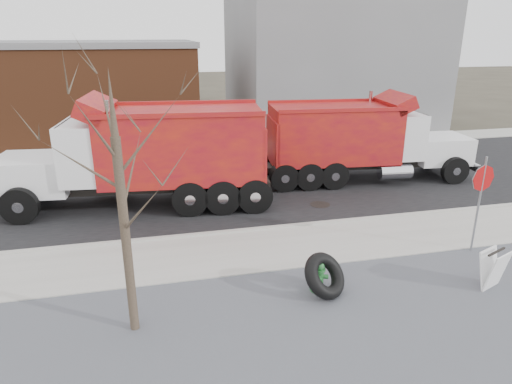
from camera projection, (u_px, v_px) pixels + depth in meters
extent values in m
plane|color=#383328|center=(258.00, 255.00, 12.39)|extent=(120.00, 120.00, 0.00)
cube|color=slate|center=(298.00, 333.00, 9.17)|extent=(60.00, 5.00, 0.03)
cube|color=#9E9B93|center=(256.00, 250.00, 12.61)|extent=(60.00, 2.50, 0.06)
cube|color=#9E9B93|center=(246.00, 230.00, 13.79)|extent=(60.00, 0.15, 0.11)
cube|color=black|center=(222.00, 184.00, 18.17)|extent=(60.00, 9.40, 0.02)
cube|color=#9E9B93|center=(204.00, 149.00, 23.40)|extent=(60.00, 2.00, 0.06)
cube|color=gray|center=(329.00, 60.00, 29.52)|extent=(12.00, 10.00, 8.00)
cube|color=brown|center=(10.00, 94.00, 25.03)|extent=(20.00, 8.00, 5.00)
cube|color=gray|center=(1.00, 43.00, 24.15)|extent=(20.20, 8.20, 0.30)
cylinder|color=#382D23|center=(126.00, 240.00, 8.65)|extent=(0.18, 0.18, 4.00)
cone|color=#382D23|center=(112.00, 102.00, 7.79)|extent=(0.14, 0.14, 1.20)
cylinder|color=#2C7338|center=(318.00, 290.00, 10.68)|extent=(0.41, 0.41, 0.06)
cylinder|color=#2C7338|center=(319.00, 279.00, 10.58)|extent=(0.21, 0.21, 0.56)
cylinder|color=#2C7338|center=(319.00, 270.00, 10.50)|extent=(0.28, 0.28, 0.05)
sphere|color=#2C7338|center=(320.00, 266.00, 10.47)|extent=(0.22, 0.22, 0.22)
cylinder|color=#2C7338|center=(320.00, 263.00, 10.44)|extent=(0.05, 0.05, 0.06)
cylinder|color=#2C7338|center=(312.00, 276.00, 10.58)|extent=(0.14, 0.14, 0.10)
cylinder|color=#2C7338|center=(326.00, 277.00, 10.54)|extent=(0.14, 0.14, 0.10)
cylinder|color=#2C7338|center=(319.00, 280.00, 10.41)|extent=(0.17, 0.15, 0.14)
torus|color=black|center=(325.00, 276.00, 10.38)|extent=(1.44, 1.40, 1.06)
cylinder|color=gray|center=(478.00, 206.00, 12.17)|extent=(0.06, 0.06, 2.70)
cylinder|color=#B00C0E|center=(483.00, 178.00, 11.92)|extent=(0.73, 0.15, 0.73)
cube|color=white|center=(497.00, 272.00, 10.54)|extent=(0.73, 0.48, 0.95)
cube|color=white|center=(489.00, 268.00, 10.69)|extent=(0.73, 0.48, 0.95)
cube|color=black|center=(497.00, 252.00, 10.46)|extent=(0.66, 0.30, 0.04)
cube|color=black|center=(362.00, 164.00, 18.51)|extent=(8.35, 1.58, 0.21)
cube|color=silver|center=(439.00, 149.00, 18.76)|extent=(2.30, 2.07, 1.07)
cube|color=silver|center=(463.00, 148.00, 18.91)|extent=(0.21, 1.70, 0.97)
cube|color=silver|center=(397.00, 134.00, 18.29)|extent=(1.74, 2.36, 1.75)
cube|color=black|center=(416.00, 121.00, 18.22)|extent=(0.22, 1.94, 0.78)
cube|color=#A9230E|center=(333.00, 133.00, 17.90)|extent=(5.04, 2.75, 2.14)
cylinder|color=silver|center=(369.00, 119.00, 18.89)|extent=(0.15, 0.15, 2.33)
cylinder|color=black|center=(429.00, 157.00, 19.98)|extent=(1.09, 0.38, 1.07)
cylinder|color=black|center=(455.00, 170.00, 18.02)|extent=(1.09, 0.38, 1.07)
cylinder|color=black|center=(298.00, 163.00, 19.09)|extent=(1.09, 0.38, 1.07)
cylinder|color=black|center=(309.00, 176.00, 17.35)|extent=(1.09, 0.38, 1.07)
cube|color=black|center=(144.00, 187.00, 15.68)|extent=(8.75, 1.83, 0.23)
cube|color=silver|center=(35.00, 174.00, 15.07)|extent=(2.54, 2.31, 1.17)
cube|color=silver|center=(1.00, 175.00, 14.95)|extent=(0.25, 1.86, 1.06)
cube|color=silver|center=(91.00, 150.00, 15.05)|extent=(1.95, 2.61, 1.92)
cube|color=black|center=(66.00, 135.00, 14.79)|extent=(0.27, 2.12, 0.85)
cube|color=#A9230E|center=(182.00, 144.00, 15.36)|extent=(5.56, 3.09, 2.34)
cylinder|color=silver|center=(111.00, 142.00, 14.05)|extent=(0.16, 0.16, 2.56)
cylinder|color=black|center=(20.00, 206.00, 14.21)|extent=(1.20, 0.44, 1.17)
cylinder|color=black|center=(43.00, 183.00, 16.36)|extent=(1.20, 0.44, 1.17)
cylinder|color=black|center=(223.00, 196.00, 15.07)|extent=(1.20, 0.44, 1.17)
cylinder|color=black|center=(220.00, 177.00, 16.98)|extent=(1.20, 0.44, 1.17)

